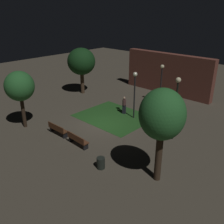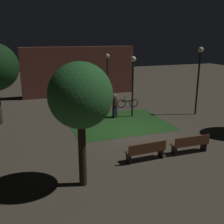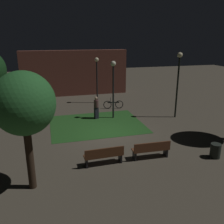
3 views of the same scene
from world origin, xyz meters
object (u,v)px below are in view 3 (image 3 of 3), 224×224
(bench_front_right, at_px, (151,149))
(pedestrian, at_px, (96,107))
(lamp_post_path_center, at_px, (97,72))
(bicycle, at_px, (113,104))
(lamp_post_plaza_east, at_px, (113,79))
(trash_bin, at_px, (215,151))
(bench_corner, at_px, (104,155))
(lamp_post_plaza_west, at_px, (178,74))
(tree_back_left, at_px, (24,104))

(bench_front_right, relative_size, pedestrian, 1.13)
(lamp_post_path_center, bearing_deg, bicycle, -67.86)
(lamp_post_path_center, bearing_deg, lamp_post_plaza_east, -86.86)
(lamp_post_plaza_east, relative_size, pedestrian, 2.50)
(trash_bin, relative_size, bicycle, 0.44)
(bicycle, bearing_deg, bench_corner, -108.17)
(lamp_post_plaza_west, relative_size, pedestrian, 2.85)
(lamp_post_plaza_east, bearing_deg, tree_back_left, -125.75)
(lamp_post_plaza_east, xyz_separation_m, trash_bin, (3.15, -7.05, -2.43))
(lamp_post_plaza_east, distance_m, pedestrian, 2.28)
(bench_corner, bearing_deg, lamp_post_plaza_west, 39.05)
(lamp_post_plaza_west, bearing_deg, tree_back_left, -146.87)
(bench_corner, xyz_separation_m, lamp_post_plaza_east, (2.18, 6.33, 2.30))
(bench_corner, height_order, lamp_post_plaza_east, lamp_post_plaza_east)
(trash_bin, bearing_deg, lamp_post_plaza_east, 114.07)
(lamp_post_plaza_west, relative_size, lamp_post_path_center, 1.17)
(bench_front_right, relative_size, lamp_post_path_center, 0.46)
(bench_front_right, bearing_deg, bicycle, 86.61)
(lamp_post_path_center, height_order, bicycle, lamp_post_path_center)
(pedestrian, bearing_deg, lamp_post_path_center, 77.27)
(bench_front_right, relative_size, lamp_post_plaza_east, 0.45)
(tree_back_left, bearing_deg, pedestrian, 61.38)
(lamp_post_plaza_east, bearing_deg, bicycle, 74.31)
(lamp_post_plaza_west, relative_size, trash_bin, 6.52)
(bench_corner, relative_size, lamp_post_path_center, 0.46)
(lamp_post_path_center, distance_m, lamp_post_plaza_east, 4.39)
(bench_front_right, distance_m, lamp_post_plaza_east, 6.74)
(bench_front_right, height_order, pedestrian, pedestrian)
(lamp_post_path_center, height_order, trash_bin, lamp_post_path_center)
(lamp_post_plaza_east, bearing_deg, lamp_post_plaza_west, -12.95)
(bench_corner, xyz_separation_m, lamp_post_plaza_west, (6.56, 5.33, 2.63))
(bench_corner, xyz_separation_m, lamp_post_path_center, (1.94, 10.72, 2.24))
(tree_back_left, relative_size, lamp_post_plaza_west, 0.98)
(trash_bin, xyz_separation_m, pedestrian, (-4.36, 7.18, 0.50))
(lamp_post_plaza_east, bearing_deg, bench_front_right, -88.90)
(bicycle, bearing_deg, lamp_post_plaza_east, -105.69)
(trash_bin, relative_size, pedestrian, 0.44)
(trash_bin, xyz_separation_m, bicycle, (-2.52, 9.30, -0.01))
(bicycle, bearing_deg, trash_bin, -74.83)
(tree_back_left, distance_m, lamp_post_path_center, 12.72)
(bench_front_right, xyz_separation_m, lamp_post_plaza_east, (-0.12, 6.33, 2.30))
(bench_front_right, bearing_deg, tree_back_left, -169.87)
(lamp_post_plaza_east, relative_size, bicycle, 2.52)
(lamp_post_plaza_west, xyz_separation_m, lamp_post_path_center, (-4.62, 5.39, -0.40))
(lamp_post_path_center, relative_size, trash_bin, 5.57)
(lamp_post_path_center, distance_m, bicycle, 3.31)
(lamp_post_plaza_west, xyz_separation_m, bicycle, (-3.75, 3.25, -2.77))
(tree_back_left, relative_size, bicycle, 2.83)
(lamp_post_plaza_east, height_order, bicycle, lamp_post_plaza_east)
(lamp_post_path_center, xyz_separation_m, bicycle, (0.87, -2.14, -2.37))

